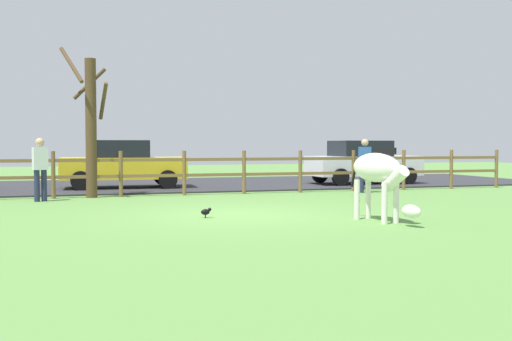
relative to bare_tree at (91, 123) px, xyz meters
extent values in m
plane|color=#5B8C42|center=(2.83, -5.03, -2.06)|extent=(60.00, 60.00, 0.00)
cube|color=#2D2D33|center=(2.83, 4.27, -2.03)|extent=(28.00, 7.40, 0.05)
cylinder|color=brown|center=(-0.99, -0.03, -1.41)|extent=(0.11, 0.11, 1.29)
cylinder|color=brown|center=(0.80, -0.03, -1.41)|extent=(0.11, 0.11, 1.29)
cylinder|color=brown|center=(2.59, -0.03, -1.41)|extent=(0.11, 0.11, 1.29)
cylinder|color=brown|center=(4.39, -0.03, -1.41)|extent=(0.11, 0.11, 1.29)
cylinder|color=brown|center=(6.18, -0.03, -1.41)|extent=(0.11, 0.11, 1.29)
cylinder|color=brown|center=(7.98, -0.03, -1.41)|extent=(0.11, 0.11, 1.29)
cylinder|color=brown|center=(9.77, -0.03, -1.41)|extent=(0.11, 0.11, 1.29)
cylinder|color=brown|center=(11.56, -0.03, -1.41)|extent=(0.11, 0.11, 1.29)
cylinder|color=brown|center=(13.36, -0.03, -1.41)|extent=(0.11, 0.11, 1.29)
cube|color=brown|center=(2.59, -0.03, -1.47)|extent=(21.52, 0.06, 0.09)
cube|color=brown|center=(2.59, -0.03, -1.02)|extent=(21.52, 0.06, 0.09)
cylinder|color=#513A23|center=(0.01, -0.01, -0.14)|extent=(0.30, 0.30, 3.83)
cylinder|color=#513A23|center=(0.00, 0.42, 1.13)|extent=(0.93, 0.14, 0.93)
cylinder|color=#513A23|center=(0.35, 0.06, 0.62)|extent=(0.25, 0.78, 1.00)
cylinder|color=#513A23|center=(-0.48, -0.27, 1.55)|extent=(0.65, 1.10, 1.07)
ellipsoid|color=white|center=(5.12, -6.81, -1.02)|extent=(0.73, 1.31, 0.56)
cylinder|color=white|center=(5.34, -7.17, -1.67)|extent=(0.11, 0.11, 0.78)
cylinder|color=white|center=(5.06, -7.23, -1.67)|extent=(0.11, 0.11, 0.78)
cylinder|color=white|center=(5.17, -6.39, -1.67)|extent=(0.11, 0.11, 0.78)
cylinder|color=white|center=(4.90, -6.44, -1.67)|extent=(0.11, 0.11, 0.78)
cylinder|color=white|center=(5.23, -7.32, -1.21)|extent=(0.36, 0.63, 0.51)
ellipsoid|color=white|center=(5.32, -7.73, -1.78)|extent=(0.29, 0.47, 0.24)
cube|color=black|center=(5.17, -7.05, -0.70)|extent=(0.16, 0.56, 0.12)
cylinder|color=black|center=(4.98, -6.15, -1.17)|extent=(0.09, 0.20, 0.54)
cylinder|color=black|center=(2.08, -5.36, -2.03)|extent=(0.01, 0.01, 0.06)
cylinder|color=black|center=(2.08, -5.40, -2.03)|extent=(0.01, 0.01, 0.06)
ellipsoid|color=black|center=(2.08, -5.38, -1.94)|extent=(0.18, 0.10, 0.12)
sphere|color=black|center=(2.17, -5.38, -1.89)|extent=(0.07, 0.07, 0.07)
cube|color=white|center=(9.64, 2.52, -1.36)|extent=(4.04, 1.80, 0.70)
cube|color=black|center=(9.49, 2.51, -0.73)|extent=(1.94, 1.61, 0.56)
cylinder|color=black|center=(10.96, 3.40, -1.71)|extent=(0.60, 0.20, 0.60)
cylinder|color=black|center=(11.01, 1.70, -1.71)|extent=(0.60, 0.20, 0.60)
cylinder|color=black|center=(8.26, 3.33, -1.71)|extent=(0.60, 0.20, 0.60)
cylinder|color=black|center=(8.31, 1.63, -1.71)|extent=(0.60, 0.20, 0.60)
cube|color=yellow|center=(1.10, 2.92, -1.36)|extent=(4.06, 1.85, 0.70)
cube|color=black|center=(0.95, 2.92, -0.73)|extent=(1.96, 1.63, 0.56)
cylinder|color=black|center=(2.48, 3.72, -1.71)|extent=(0.61, 0.20, 0.60)
cylinder|color=black|center=(2.42, 2.02, -1.71)|extent=(0.61, 0.20, 0.60)
cylinder|color=black|center=(-0.22, 3.82, -1.71)|extent=(0.61, 0.20, 0.60)
cylinder|color=black|center=(-0.28, 2.12, -1.71)|extent=(0.61, 0.20, 0.60)
cylinder|color=#232847|center=(-1.37, -0.81, -1.65)|extent=(0.14, 0.14, 0.82)
cylinder|color=#232847|center=(-1.19, -0.76, -1.65)|extent=(0.14, 0.14, 0.82)
cube|color=silver|center=(-1.28, -0.78, -0.95)|extent=(0.41, 0.32, 0.58)
sphere|color=tan|center=(-1.28, -0.78, -0.53)|extent=(0.22, 0.22, 0.22)
cylinder|color=#232847|center=(7.93, -0.68, -1.65)|extent=(0.14, 0.14, 0.82)
cylinder|color=#232847|center=(8.10, -0.74, -1.65)|extent=(0.14, 0.14, 0.82)
cube|color=#2D569E|center=(8.02, -0.71, -0.95)|extent=(0.41, 0.31, 0.58)
sphere|color=tan|center=(8.02, -0.71, -0.53)|extent=(0.22, 0.22, 0.22)
camera|label=1|loc=(-0.35, -16.93, -0.59)|focal=41.42mm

